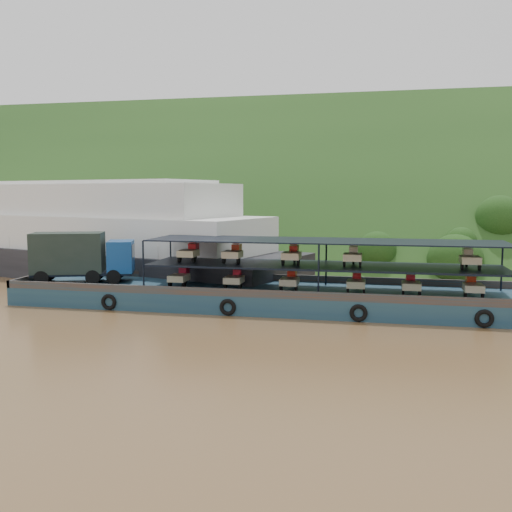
# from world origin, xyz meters

# --- Properties ---
(ground) EXTENTS (160.00, 160.00, 0.00)m
(ground) POSITION_xyz_m (0.00, 0.00, 0.00)
(ground) COLOR brown
(ground) RESTS_ON ground
(hillside) EXTENTS (140.00, 39.60, 39.60)m
(hillside) POSITION_xyz_m (0.00, 36.00, 0.00)
(hillside) COLOR #1C3A15
(hillside) RESTS_ON ground
(cargo_barge) EXTENTS (35.00, 7.18, 4.79)m
(cargo_barge) POSITION_xyz_m (-2.12, 1.28, 1.18)
(cargo_barge) COLOR #16334E
(cargo_barge) RESTS_ON ground
(passenger_ferry) EXTENTS (44.19, 22.88, 8.69)m
(passenger_ferry) POSITION_xyz_m (-20.90, 13.10, 3.77)
(passenger_ferry) COLOR black
(passenger_ferry) RESTS_ON ground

